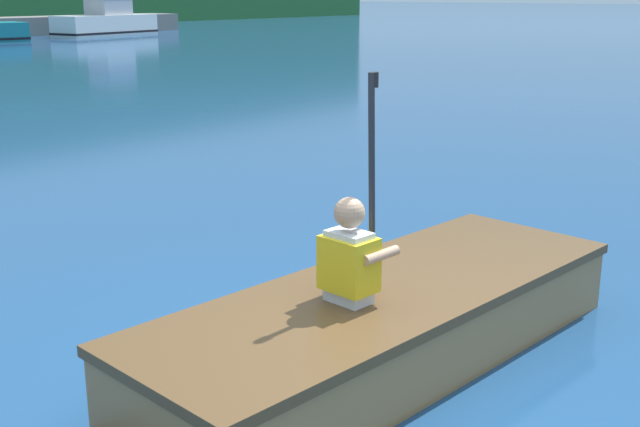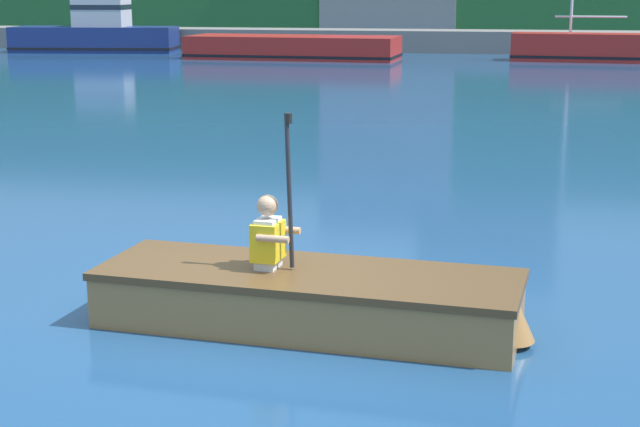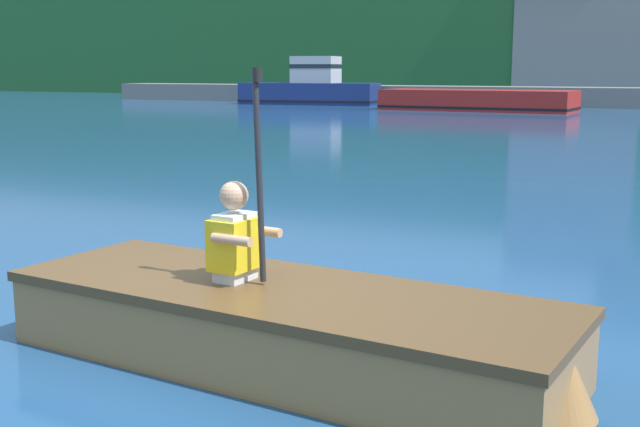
% 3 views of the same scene
% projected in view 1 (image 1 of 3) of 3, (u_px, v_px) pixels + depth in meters
% --- Properties ---
extents(ground_plane, '(300.00, 300.00, 0.00)m').
position_uv_depth(ground_plane, '(334.00, 392.00, 4.36)').
color(ground_plane, navy).
extents(moored_boat_dock_east_inner, '(5.66, 2.53, 2.36)m').
position_uv_depth(moored_boat_dock_east_inner, '(106.00, 19.00, 39.72)').
color(moored_boat_dock_east_inner, white).
rests_on(moored_boat_dock_east_inner, ground).
extents(rowboat_foreground, '(3.49, 1.40, 0.45)m').
position_uv_depth(rowboat_foreground, '(391.00, 316.00, 4.72)').
color(rowboat_foreground, '#A3703D').
rests_on(rowboat_foreground, ground).
extents(person_paddler, '(0.35, 0.38, 1.24)m').
position_uv_depth(person_paddler, '(350.00, 254.00, 4.34)').
color(person_paddler, silver).
rests_on(person_paddler, rowboat_foreground).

